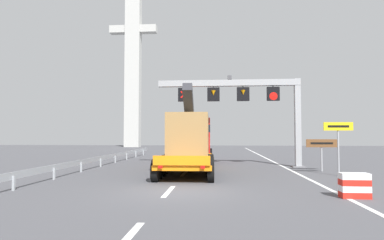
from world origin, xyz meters
TOP-DOWN VIEW (x-y plane):
  - ground at (0.00, 0.00)m, footprint 112.00×112.00m
  - lane_markings at (-0.43, 29.74)m, footprint 0.20×74.07m
  - edge_line_right at (6.20, 12.00)m, footprint 0.20×63.00m
  - overhead_lane_gantry at (3.61, 10.41)m, footprint 10.46×0.90m
  - heavy_haul_truck_orange at (-0.32, 9.98)m, footprint 3.29×14.11m
  - exit_sign_yellow at (8.25, 5.60)m, footprint 1.60×0.15m
  - tourist_info_sign_brown at (8.03, 7.84)m, footprint 1.89×0.15m
  - crash_barrier_striped at (6.49, -0.81)m, footprint 1.00×0.51m
  - guardrail_left at (-6.84, 11.08)m, footprint 0.13×26.16m
  - bridge_pylon_distant at (-14.59, 46.72)m, footprint 9.00×2.00m

SIDE VIEW (x-z plane):
  - ground at x=0.00m, z-range 0.00..0.00m
  - edge_line_right at x=6.20m, z-range 0.00..0.01m
  - lane_markings at x=-0.43m, z-range 0.00..0.01m
  - crash_barrier_striped at x=6.49m, z-range 0.00..0.90m
  - guardrail_left at x=-6.84m, z-range 0.18..0.94m
  - tourist_info_sign_brown at x=8.03m, z-range 0.56..2.57m
  - heavy_haul_truck_orange at x=-0.32m, z-range -0.66..4.64m
  - exit_sign_yellow at x=8.25m, z-range 0.77..3.75m
  - overhead_lane_gantry at x=3.61m, z-range 1.74..8.32m
  - bridge_pylon_distant at x=-14.59m, z-range 0.39..36.54m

